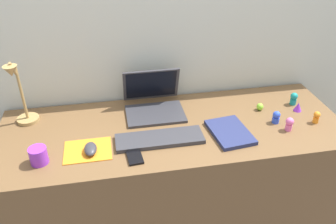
{
  "coord_description": "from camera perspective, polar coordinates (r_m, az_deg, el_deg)",
  "views": [
    {
      "loc": [
        -0.29,
        -1.4,
        1.71
      ],
      "look_at": [
        -0.03,
        0.0,
        0.83
      ],
      "focal_mm": 37.3,
      "sensor_mm": 36.0,
      "label": 1
    }
  ],
  "objects": [
    {
      "name": "toy_figurine_purple",
      "position": [
        1.97,
        20.49,
        0.81
      ],
      "size": [
        0.04,
        0.04,
        0.05
      ],
      "primitive_type": "cone",
      "color": "purple",
      "rests_on": "desk"
    },
    {
      "name": "laptop",
      "position": [
        1.84,
        -2.41,
        1.88
      ],
      "size": [
        0.3,
        0.27,
        0.21
      ],
      "color": "#333338",
      "rests_on": "desk"
    },
    {
      "name": "coffee_mug",
      "position": [
        1.59,
        -20.41,
        -6.69
      ],
      "size": [
        0.08,
        0.08,
        0.08
      ],
      "primitive_type": "cylinder",
      "color": "purple",
      "rests_on": "desk"
    },
    {
      "name": "toy_figurine_orange",
      "position": [
        1.89,
        23.11,
        -0.72
      ],
      "size": [
        0.03,
        0.03,
        0.06
      ],
      "color": "orange",
      "rests_on": "desk"
    },
    {
      "name": "keyboard",
      "position": [
        1.63,
        -1.37,
        -4.4
      ],
      "size": [
        0.41,
        0.13,
        0.02
      ],
      "primitive_type": "cube",
      "color": "#333338",
      "rests_on": "desk"
    },
    {
      "name": "desk_lamp",
      "position": [
        1.8,
        -22.99,
        2.4
      ],
      "size": [
        0.11,
        0.17,
        0.35
      ],
      "color": "#A5844C",
      "rests_on": "desk"
    },
    {
      "name": "toy_figurine_blue",
      "position": [
        1.83,
        17.26,
        -0.78
      ],
      "size": [
        0.04,
        0.04,
        0.06
      ],
      "color": "blue",
      "rests_on": "desk"
    },
    {
      "name": "cell_phone",
      "position": [
        1.55,
        -5.56,
        -7.04
      ],
      "size": [
        0.07,
        0.13,
        0.01
      ],
      "primitive_type": "cube",
      "rotation": [
        0.0,
        0.0,
        0.08
      ],
      "color": "black",
      "rests_on": "desk"
    },
    {
      "name": "toy_figurine_teal",
      "position": [
        2.02,
        19.86,
        2.12
      ],
      "size": [
        0.04,
        0.04,
        0.07
      ],
      "color": "teal",
      "rests_on": "desk"
    },
    {
      "name": "mouse",
      "position": [
        1.59,
        -12.56,
        -5.91
      ],
      "size": [
        0.06,
        0.1,
        0.03
      ],
      "primitive_type": "ellipsoid",
      "color": "#333338",
      "rests_on": "mousepad"
    },
    {
      "name": "back_wall",
      "position": [
        2.05,
        -1.03,
        1.93
      ],
      "size": [
        2.91,
        0.05,
        1.38
      ],
      "primitive_type": "cube",
      "color": "beige",
      "rests_on": "ground_plane"
    },
    {
      "name": "toy_figurine_lime",
      "position": [
        1.92,
        14.79,
        0.83
      ],
      "size": [
        0.04,
        0.04,
        0.04
      ],
      "primitive_type": "ellipsoid",
      "color": "#8CDB33",
      "rests_on": "desk"
    },
    {
      "name": "mousepad",
      "position": [
        1.61,
        -12.98,
        -6.11
      ],
      "size": [
        0.21,
        0.17,
        0.0
      ],
      "primitive_type": "cube",
      "color": "orange",
      "rests_on": "desk"
    },
    {
      "name": "toy_figurine_pink",
      "position": [
        1.78,
        19.23,
        -1.79
      ],
      "size": [
        0.04,
        0.04,
        0.07
      ],
      "color": "pink",
      "rests_on": "desk"
    },
    {
      "name": "desk",
      "position": [
        1.96,
        0.86,
        -11.41
      ],
      "size": [
        1.71,
        0.63,
        0.74
      ],
      "primitive_type": "cube",
      "color": "brown",
      "rests_on": "ground_plane"
    },
    {
      "name": "notebook_pad",
      "position": [
        1.7,
        10.08,
        -3.27
      ],
      "size": [
        0.2,
        0.26,
        0.02
      ],
      "primitive_type": "cube",
      "rotation": [
        0.0,
        0.0,
        0.11
      ],
      "color": "navy",
      "rests_on": "desk"
    }
  ]
}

